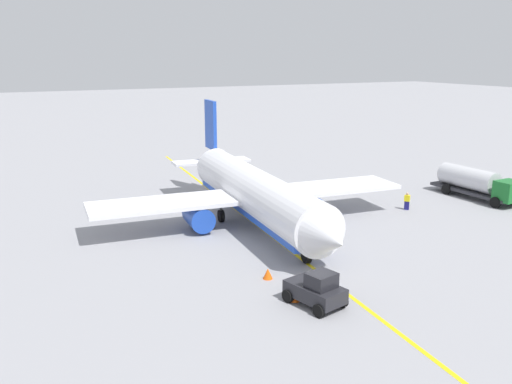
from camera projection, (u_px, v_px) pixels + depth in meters
The scene contains 8 objects.
ground_plane at pixel (256, 225), 48.89m from camera, with size 400.00×400.00×0.00m, color #939399.
airplane at pixel (254, 193), 48.62m from camera, with size 31.33×28.91×9.96m.
fuel_tanker at pixel (476, 182), 57.38m from camera, with size 10.09×3.08×3.15m.
pushback_tug at pixel (316, 290), 32.96m from camera, with size 3.97×3.03×2.20m.
refueling_worker at pixel (407, 201), 53.45m from camera, with size 0.63×0.60×1.71m.
safety_cone_nose at pixel (268, 274), 37.03m from camera, with size 0.66×0.66×0.74m, color #F2590F.
safety_cone_wingtip at pixel (295, 295), 33.71m from camera, with size 0.66×0.66×0.73m, color #F2590F.
taxi_line_marking at pixel (256, 225), 48.89m from camera, with size 72.48×0.30×0.01m, color yellow.
Camera 1 is at (41.78, -20.89, 14.72)m, focal length 38.58 mm.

